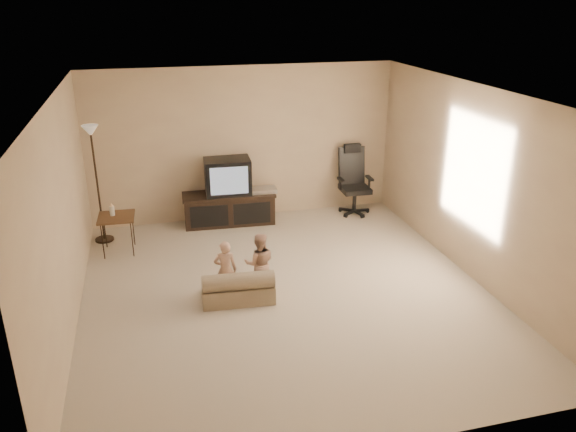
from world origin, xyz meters
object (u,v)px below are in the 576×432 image
object	(u,v)px
side_table	(116,217)
toddler_left	(226,270)
child_sofa	(238,288)
office_chair	(353,189)
floor_lamp	(94,158)
toddler_right	(259,263)
tv_stand	(229,197)

from	to	relation	value
side_table	toddler_left	xyz separation A→B (m)	(1.32, -1.74, -0.16)
child_sofa	toddler_left	world-z (taller)	toddler_left
office_chair	child_sofa	world-z (taller)	office_chair
floor_lamp	child_sofa	size ratio (longest dim) A/B	1.96
floor_lamp	child_sofa	xyz separation A→B (m)	(1.68, -2.32, -1.13)
child_sofa	toddler_left	distance (m)	0.27
floor_lamp	toddler_right	xyz separation A→B (m)	(1.99, -2.16, -0.91)
office_chair	tv_stand	bearing A→B (deg)	-179.87
tv_stand	toddler_right	distance (m)	2.40
office_chair	side_table	bearing A→B (deg)	-168.58
office_chair	toddler_right	world-z (taller)	office_chair
toddler_left	toddler_right	size ratio (longest dim) A/B	0.97
side_table	child_sofa	size ratio (longest dim) A/B	0.83
tv_stand	side_table	world-z (taller)	tv_stand
side_table	floor_lamp	xyz separation A→B (m)	(-0.24, 0.48, 0.76)
tv_stand	toddler_right	xyz separation A→B (m)	(0.00, -2.40, -0.05)
office_chair	floor_lamp	bearing A→B (deg)	-175.72
side_table	toddler_right	world-z (taller)	toddler_right
tv_stand	toddler_left	xyz separation A→B (m)	(-0.43, -2.45, -0.06)
tv_stand	child_sofa	distance (m)	2.59
child_sofa	toddler_left	bearing A→B (deg)	146.96
office_chair	toddler_right	xyz separation A→B (m)	(-2.13, -2.33, -0.02)
side_table	toddler_right	bearing A→B (deg)	-43.80
tv_stand	toddler_right	size ratio (longest dim) A/B	1.93
floor_lamp	child_sofa	world-z (taller)	floor_lamp
office_chair	toddler_right	size ratio (longest dim) A/B	1.47
tv_stand	floor_lamp	xyz separation A→B (m)	(-1.98, -0.24, 0.86)
office_chair	side_table	world-z (taller)	office_chair
toddler_left	office_chair	bearing A→B (deg)	-128.37
side_table	toddler_left	size ratio (longest dim) A/B	0.98
tv_stand	toddler_left	size ratio (longest dim) A/B	1.99
tv_stand	side_table	xyz separation A→B (m)	(-1.75, -0.72, 0.09)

